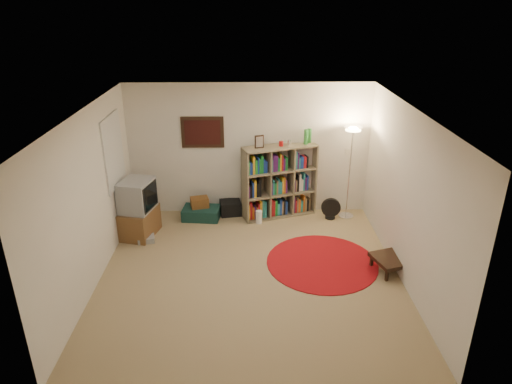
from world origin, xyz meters
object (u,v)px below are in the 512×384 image
bookshelf (278,182)px  suitcase (201,213)px  floor_lamp (352,143)px  side_table (392,260)px  tv_stand (139,209)px  floor_fan (331,209)px

bookshelf → suitcase: 1.57m
bookshelf → suitcase: size_ratio=2.28×
floor_lamp → side_table: floor_lamp is taller
bookshelf → floor_lamp: size_ratio=0.94×
bookshelf → floor_lamp: 1.54m
bookshelf → side_table: 2.62m
side_table → tv_stand: bearing=163.1°
side_table → floor_lamp: bearing=99.2°
bookshelf → side_table: size_ratio=2.53×
floor_lamp → floor_fan: 1.30m
side_table → suitcase: bearing=148.7°
suitcase → side_table: (3.07, -1.87, 0.09)m
floor_lamp → floor_fan: size_ratio=4.27×
tv_stand → side_table: bearing=-3.1°
floor_fan → suitcase: floor_fan is taller
tv_stand → side_table: size_ratio=1.57×
tv_stand → suitcase: bearing=45.6°
floor_lamp → side_table: 2.30m
floor_fan → tv_stand: (-3.46, -0.57, 0.29)m
tv_stand → floor_fan: bearing=23.2°
tv_stand → side_table: (4.08, -1.24, -0.30)m
suitcase → bookshelf: bearing=11.6°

